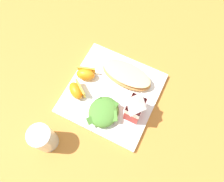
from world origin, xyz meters
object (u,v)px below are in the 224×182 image
object	(u,v)px
milk_carton	(135,108)
orange_wedge_middle	(76,90)
green_salad_pile	(104,112)
cheesy_pizza_bread	(127,75)
drinking_clear_cup	(43,138)
white_plate	(112,93)
orange_wedge_front	(86,74)

from	to	relation	value
milk_carton	orange_wedge_middle	bearing A→B (deg)	-85.02
green_salad_pile	milk_carton	xyz separation A→B (m)	(-0.04, 0.08, 0.04)
orange_wedge_middle	cheesy_pizza_bread	bearing A→B (deg)	135.21
drinking_clear_cup	orange_wedge_middle	bearing A→B (deg)	178.21
white_plate	milk_carton	size ratio (longest dim) A/B	2.55
orange_wedge_middle	milk_carton	bearing A→B (deg)	94.98
milk_carton	white_plate	bearing A→B (deg)	-111.05
cheesy_pizza_bread	milk_carton	world-z (taller)	milk_carton
milk_carton	orange_wedge_front	world-z (taller)	milk_carton
white_plate	milk_carton	xyz separation A→B (m)	(0.04, 0.09, 0.07)
milk_carton	orange_wedge_middle	size ratio (longest dim) A/B	1.58
white_plate	drinking_clear_cup	world-z (taller)	drinking_clear_cup
drinking_clear_cup	green_salad_pile	bearing A→B (deg)	142.51
green_salad_pile	orange_wedge_front	world-z (taller)	same
cheesy_pizza_bread	orange_wedge_front	bearing A→B (deg)	-65.07
white_plate	cheesy_pizza_bread	bearing A→B (deg)	164.16
orange_wedge_middle	orange_wedge_front	bearing A→B (deg)	-178.47
cheesy_pizza_bread	milk_carton	xyz separation A→B (m)	(0.10, 0.07, 0.04)
milk_carton	drinking_clear_cup	xyz separation A→B (m)	(0.19, -0.20, -0.02)
orange_wedge_front	cheesy_pizza_bread	bearing A→B (deg)	114.93
white_plate	drinking_clear_cup	size ratio (longest dim) A/B	2.75
milk_carton	orange_wedge_front	bearing A→B (deg)	-103.67
orange_wedge_front	orange_wedge_middle	size ratio (longest dim) A/B	0.98
white_plate	cheesy_pizza_bread	xyz separation A→B (m)	(-0.07, 0.02, 0.03)
orange_wedge_front	green_salad_pile	bearing A→B (deg)	51.63
milk_carton	orange_wedge_front	size ratio (longest dim) A/B	1.61
green_salad_pile	milk_carton	bearing A→B (deg)	116.47
green_salad_pile	milk_carton	distance (m)	0.10
white_plate	milk_carton	bearing A→B (deg)	68.95
cheesy_pizza_bread	green_salad_pile	bearing A→B (deg)	-3.79
orange_wedge_front	white_plate	bearing A→B (deg)	83.45
green_salad_pile	drinking_clear_cup	world-z (taller)	drinking_clear_cup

